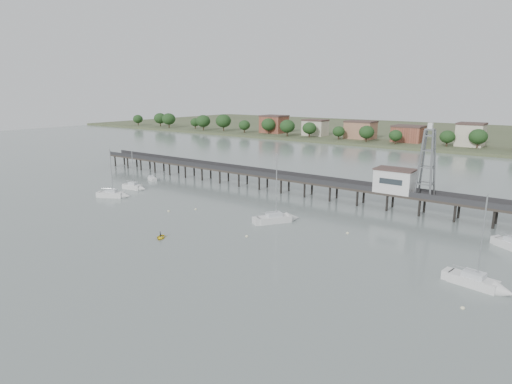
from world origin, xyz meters
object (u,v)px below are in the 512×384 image
(sailboat_b, at_px, (136,187))
(white_tender, at_px, (152,179))
(pier, at_px, (297,179))
(lattice_tower, at_px, (427,163))
(sailboat_d, at_px, (483,284))
(sailboat_c, at_px, (281,219))
(sailboat_a, at_px, (116,195))
(yellow_dinghy, at_px, (161,238))

(sailboat_b, relative_size, white_tender, 2.62)
(pier, xyz_separation_m, white_tender, (-43.17, -10.69, -3.33))
(pier, distance_m, lattice_tower, 32.34)
(sailboat_b, xyz_separation_m, sailboat_d, (85.53, -10.38, -0.01))
(sailboat_c, bearing_deg, sailboat_d, -69.88)
(sailboat_b, height_order, sailboat_a, sailboat_a)
(sailboat_d, xyz_separation_m, yellow_dinghy, (-50.31, -11.97, -0.64))
(sailboat_d, distance_m, sailboat_c, 39.51)
(sailboat_d, bearing_deg, white_tender, 176.98)
(sailboat_d, xyz_separation_m, white_tender, (-91.42, 21.02, -0.18))
(sailboat_d, bearing_deg, sailboat_a, -171.44)
(pier, relative_size, sailboat_b, 13.68)
(sailboat_b, bearing_deg, yellow_dinghy, -43.54)
(white_tender, relative_size, yellow_dinghy, 1.59)
(sailboat_d, height_order, white_tender, sailboat_d)
(sailboat_b, xyz_separation_m, yellow_dinghy, (35.21, -22.35, -0.65))
(sailboat_c, bearing_deg, sailboat_a, 133.29)
(sailboat_b, bearing_deg, lattice_tower, 6.09)
(sailboat_c, relative_size, yellow_dinghy, 5.62)
(sailboat_d, height_order, sailboat_a, sailboat_d)
(pier, relative_size, sailboat_c, 10.14)
(lattice_tower, xyz_separation_m, yellow_dinghy, (-33.57, -43.67, -11.10))
(lattice_tower, relative_size, yellow_dinghy, 5.89)
(pier, distance_m, sailboat_c, 24.64)
(pier, height_order, lattice_tower, lattice_tower)
(pier, bearing_deg, sailboat_d, -33.31)
(sailboat_b, bearing_deg, sailboat_c, -12.40)
(sailboat_c, bearing_deg, pier, 57.59)
(lattice_tower, distance_m, sailboat_c, 32.83)
(sailboat_d, bearing_deg, sailboat_c, 176.25)
(sailboat_d, distance_m, white_tender, 93.80)
(yellow_dinghy, bearing_deg, sailboat_b, 112.89)
(pier, height_order, sailboat_d, sailboat_d)
(sailboat_a, bearing_deg, pier, 13.16)
(lattice_tower, relative_size, sailboat_c, 1.05)
(sailboat_d, distance_m, sailboat_a, 82.49)
(lattice_tower, distance_m, sailboat_d, 37.35)
(sailboat_d, relative_size, sailboat_a, 1.06)
(sailboat_b, bearing_deg, sailboat_a, -81.15)
(pier, bearing_deg, sailboat_a, -139.02)
(lattice_tower, height_order, yellow_dinghy, lattice_tower)
(lattice_tower, bearing_deg, sailboat_d, -62.16)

